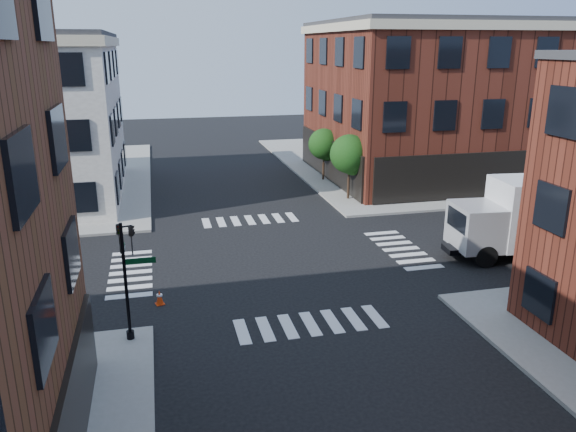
{
  "coord_description": "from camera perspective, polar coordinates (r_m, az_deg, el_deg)",
  "views": [
    {
      "loc": [
        -5.45,
        -26.03,
        10.47
      ],
      "look_at": [
        0.62,
        -0.65,
        2.5
      ],
      "focal_mm": 35.0,
      "sensor_mm": 36.0,
      "label": 1
    }
  ],
  "objects": [
    {
      "name": "box_truck",
      "position": [
        31.4,
        24.32,
        0.0
      ],
      "size": [
        9.15,
        3.47,
        4.06
      ],
      "rotation": [
        0.0,
        0.0,
        -0.09
      ],
      "color": "silver",
      "rests_on": "ground"
    },
    {
      "name": "sidewalk_ne",
      "position": [
        54.95,
        15.69,
        5.45
      ],
      "size": [
        30.0,
        30.0,
        0.15
      ],
      "primitive_type": "cube",
      "color": "gray",
      "rests_on": "ground"
    },
    {
      "name": "ground",
      "position": [
        28.58,
        -1.51,
        -4.51
      ],
      "size": [
        120.0,
        120.0,
        0.0
      ],
      "primitive_type": "plane",
      "color": "black",
      "rests_on": "ground"
    },
    {
      "name": "traffic_cone",
      "position": [
        24.42,
        -12.92,
        -8.07
      ],
      "size": [
        0.43,
        0.43,
        0.64
      ],
      "rotation": [
        0.0,
        0.0,
        0.29
      ],
      "color": "red",
      "rests_on": "ground"
    },
    {
      "name": "tree_far",
      "position": [
        44.63,
        3.74,
        7.15
      ],
      "size": [
        2.43,
        2.43,
        4.07
      ],
      "color": "black",
      "rests_on": "ground"
    },
    {
      "name": "building_ne",
      "position": [
        49.6,
        18.52,
        10.96
      ],
      "size": [
        25.0,
        16.0,
        12.0
      ],
      "primitive_type": "cube",
      "color": "#441A11",
      "rests_on": "ground"
    },
    {
      "name": "tree_near",
      "position": [
        38.98,
        6.34,
        6.07
      ],
      "size": [
        2.69,
        2.69,
        4.49
      ],
      "color": "black",
      "rests_on": "ground"
    },
    {
      "name": "signal_pole",
      "position": [
        20.84,
        -16.05,
        -5.14
      ],
      "size": [
        1.29,
        1.24,
        4.6
      ],
      "color": "black",
      "rests_on": "ground"
    }
  ]
}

